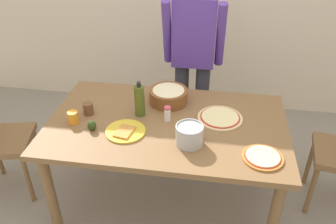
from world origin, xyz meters
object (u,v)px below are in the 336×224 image
(dining_table, at_px, (167,133))
(popcorn_bowl, at_px, (168,95))
(cup_small_brown, at_px, (88,109))
(salt_shaker, at_px, (167,114))
(olive_oil_bottle, at_px, (140,101))
(steel_pot, at_px, (189,135))
(person_cook, at_px, (193,54))
(cup_orange, at_px, (73,117))
(pizza_cooked_on_tray, at_px, (263,157))
(avocado, at_px, (92,125))
(plate_with_slice, at_px, (125,131))
(pizza_raw_on_board, at_px, (220,118))

(dining_table, bearing_deg, popcorn_bowl, 96.33)
(cup_small_brown, height_order, salt_shaker, salt_shaker)
(olive_oil_bottle, relative_size, steel_pot, 1.48)
(person_cook, xyz_separation_m, cup_small_brown, (-0.66, -0.74, -0.14))
(popcorn_bowl, height_order, cup_orange, popcorn_bowl)
(pizza_cooked_on_tray, xyz_separation_m, cup_orange, (-1.22, 0.18, 0.03))
(avocado, bearing_deg, plate_with_slice, 1.47)
(dining_table, xyz_separation_m, olive_oil_bottle, (-0.20, 0.07, 0.20))
(pizza_cooked_on_tray, bearing_deg, salt_shaker, 153.36)
(dining_table, relative_size, cup_small_brown, 18.82)
(cup_orange, bearing_deg, pizza_raw_on_board, 11.43)
(olive_oil_bottle, distance_m, salt_shaker, 0.21)
(pizza_raw_on_board, relative_size, cup_small_brown, 3.61)
(dining_table, xyz_separation_m, salt_shaker, (-0.00, 0.02, 0.14))
(olive_oil_bottle, relative_size, avocado, 3.66)
(pizza_cooked_on_tray, xyz_separation_m, avocado, (-1.07, 0.12, 0.03))
(steel_pot, relative_size, salt_shaker, 1.64)
(plate_with_slice, distance_m, steel_pot, 0.42)
(pizza_raw_on_board, distance_m, olive_oil_bottle, 0.56)
(popcorn_bowl, distance_m, salt_shaker, 0.24)
(pizza_raw_on_board, xyz_separation_m, steel_pot, (-0.18, -0.30, 0.06))
(dining_table, distance_m, olive_oil_bottle, 0.29)
(steel_pot, bearing_deg, salt_shaker, 127.16)
(steel_pot, distance_m, avocado, 0.64)
(steel_pot, relative_size, cup_small_brown, 2.04)
(olive_oil_bottle, bearing_deg, pizza_cooked_on_tray, -23.36)
(plate_with_slice, distance_m, cup_small_brown, 0.35)
(plate_with_slice, xyz_separation_m, cup_small_brown, (-0.31, 0.17, 0.03))
(pizza_cooked_on_tray, bearing_deg, cup_orange, 171.52)
(popcorn_bowl, relative_size, cup_orange, 3.29)
(person_cook, height_order, pizza_raw_on_board, person_cook)
(dining_table, distance_m, cup_orange, 0.64)
(cup_orange, distance_m, avocado, 0.16)
(olive_oil_bottle, bearing_deg, avocado, -140.01)
(dining_table, height_order, popcorn_bowl, popcorn_bowl)
(cup_orange, bearing_deg, pizza_cooked_on_tray, -8.48)
(plate_with_slice, bearing_deg, steel_pot, -7.06)
(salt_shaker, bearing_deg, dining_table, -81.05)
(avocado, bearing_deg, cup_orange, 158.29)
(cup_small_brown, xyz_separation_m, salt_shaker, (0.55, 0.00, 0.01))
(cup_orange, bearing_deg, person_cook, 50.02)
(pizza_raw_on_board, relative_size, avocado, 4.38)
(pizza_cooked_on_tray, bearing_deg, popcorn_bowl, 139.40)
(plate_with_slice, xyz_separation_m, cup_orange, (-0.37, 0.05, 0.03))
(pizza_cooked_on_tray, height_order, cup_small_brown, cup_small_brown)
(cup_orange, bearing_deg, popcorn_bowl, 31.82)
(pizza_raw_on_board, bearing_deg, pizza_cooked_on_tray, -55.86)
(person_cook, distance_m, popcorn_bowl, 0.52)
(steel_pot, bearing_deg, cup_orange, 172.34)
(cup_orange, xyz_separation_m, avocado, (0.15, -0.06, -0.01))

